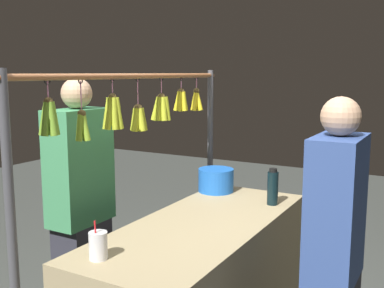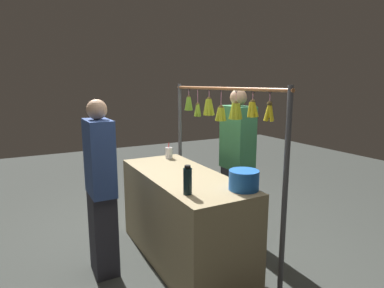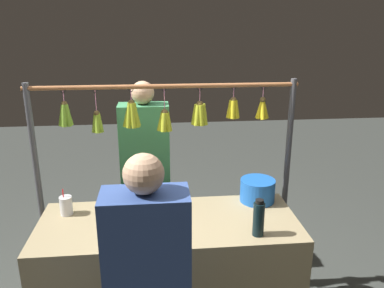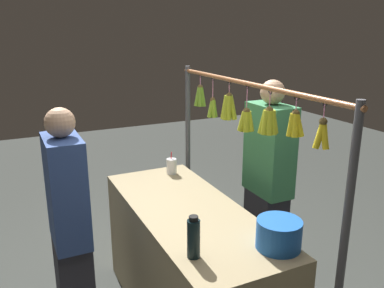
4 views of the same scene
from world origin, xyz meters
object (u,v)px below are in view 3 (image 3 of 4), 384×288
(water_bottle, at_px, (259,218))
(blue_bucket, at_px, (257,190))
(vendor_person, at_px, (146,182))
(drink_cup, at_px, (66,206))

(water_bottle, bearing_deg, blue_bucket, -104.16)
(blue_bucket, bearing_deg, vendor_person, -32.55)
(drink_cup, bearing_deg, water_bottle, 162.37)
(blue_bucket, xyz_separation_m, drink_cup, (1.36, 0.08, -0.02))
(blue_bucket, distance_m, vendor_person, 0.99)
(blue_bucket, distance_m, drink_cup, 1.36)
(vendor_person, bearing_deg, water_bottle, 125.35)
(water_bottle, xyz_separation_m, drink_cup, (1.24, -0.39, -0.05))
(drink_cup, distance_m, vendor_person, 0.81)
(water_bottle, xyz_separation_m, blue_bucket, (-0.12, -0.47, -0.03))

